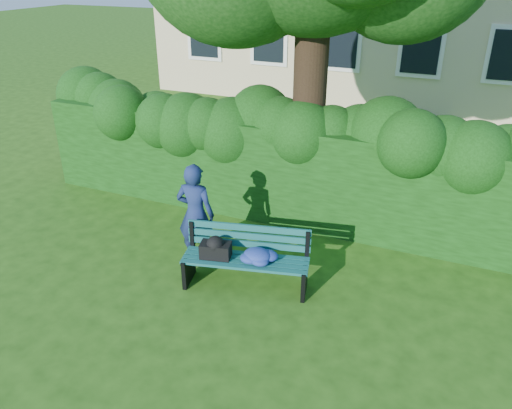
% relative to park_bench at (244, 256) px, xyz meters
% --- Properties ---
extents(ground, '(80.00, 80.00, 0.00)m').
position_rel_park_bench_xyz_m(ground, '(-0.15, 0.19, -0.50)').
color(ground, '#224811').
rests_on(ground, ground).
extents(hedge, '(10.00, 1.00, 1.80)m').
position_rel_park_bench_xyz_m(hedge, '(-0.15, 2.39, 0.40)').
color(hedge, black).
rests_on(hedge, ground).
extents(park_bench, '(1.90, 0.96, 0.89)m').
position_rel_park_bench_xyz_m(park_bench, '(0.00, 0.00, 0.00)').
color(park_bench, '#0D423D').
rests_on(park_bench, ground).
extents(man_reading, '(0.65, 0.46, 1.66)m').
position_rel_park_bench_xyz_m(man_reading, '(-0.96, 0.32, 0.33)').
color(man_reading, navy).
rests_on(man_reading, ground).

